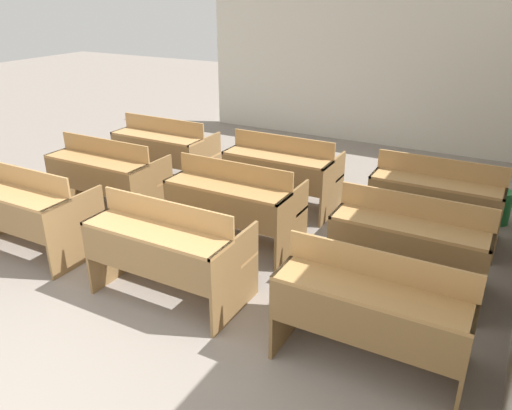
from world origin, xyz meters
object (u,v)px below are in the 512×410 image
bench_front_center (168,247)px  bench_second_center (234,202)px  bench_second_left (107,174)px  bench_second_right (411,241)px  bench_front_right (374,306)px  bench_third_right (436,197)px  wastepaper_bin (499,207)px  bench_front_left (27,208)px  bench_third_left (165,149)px  bench_third_center (282,170)px

bench_front_center → bench_second_center: bearing=90.6°
bench_second_left → bench_second_right: (3.66, -0.00, 0.00)m
bench_front_right → bench_third_right: (0.01, 2.31, 0.00)m
bench_second_left → bench_second_center: same height
bench_third_right → wastepaper_bin: 1.06m
bench_front_left → bench_second_left: bearing=89.8°
bench_front_left → wastepaper_bin: 5.32m
bench_front_center → bench_second_center: 1.15m
bench_front_left → bench_second_center: 2.15m
bench_front_left → bench_front_right: bearing=0.2°
bench_second_left → bench_third_left: same height
bench_second_left → bench_second_right: size_ratio=1.00×
bench_third_left → bench_third_center: same height
bench_second_left → wastepaper_bin: bearing=24.6°
bench_third_left → bench_third_center: 1.85m
bench_third_right → bench_front_center: bearing=-128.7°
bench_second_left → bench_third_center: 2.15m
bench_front_center → bench_second_left: size_ratio=1.00×
bench_third_left → bench_third_right: same height
bench_second_center → wastepaper_bin: bench_second_center is taller
bench_front_center → bench_front_right: same height
bench_front_center → bench_third_right: 2.97m
bench_second_left → wastepaper_bin: (4.29, 1.97, -0.30)m
bench_front_left → bench_third_left: same height
bench_front_left → bench_front_right: size_ratio=1.00×
bench_front_left → bench_front_center: 1.82m
bench_front_center → bench_second_center: same height
bench_front_right → bench_second_center: same height
bench_front_center → bench_third_right: (1.86, 2.31, 0.00)m
bench_third_left → bench_front_right: bearing=-32.0°
bench_second_center → bench_second_right: bearing=-0.3°
bench_front_right → bench_third_center: same height
bench_second_center → bench_second_right: size_ratio=1.00×
bench_third_left → bench_third_right: 3.71m
wastepaper_bin → bench_second_center: bearing=-141.7°
bench_third_left → bench_third_center: size_ratio=1.00×
bench_front_center → bench_front_left: bearing=-179.6°
bench_third_left → bench_front_center: bearing=-51.3°
bench_front_right → bench_third_right: bearing=89.7°
bench_third_center → bench_third_right: (1.86, 0.02, 0.00)m
bench_front_left → bench_third_right: 4.35m
bench_front_left → bench_third_center: (1.82, 2.31, 0.00)m
bench_front_left → wastepaper_bin: size_ratio=3.38×
bench_front_left → bench_second_right: same height
bench_second_right → wastepaper_bin: size_ratio=3.38×
bench_front_center → bench_second_right: 2.17m
bench_front_right → bench_third_right: 2.31m
bench_front_left → bench_second_left: size_ratio=1.00×
bench_front_center → bench_front_right: (1.84, -0.00, 0.00)m
bench_front_right → bench_second_center: (-1.86, 1.15, 0.00)m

